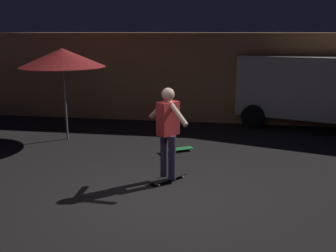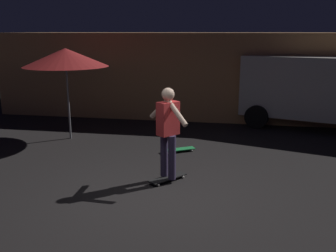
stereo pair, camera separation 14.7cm
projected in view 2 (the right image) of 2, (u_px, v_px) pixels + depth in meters
ground_plane at (160, 195)px, 6.44m from camera, size 28.00×28.00×0.00m
low_building at (181, 71)px, 13.42m from camera, size 11.48×4.12×2.66m
parked_van at (329, 87)px, 10.74m from camera, size 4.95×3.28×2.03m
patio_umbrella at (66, 57)px, 9.37m from camera, size 2.10×2.10×2.30m
skateboard_ridden at (168, 178)px, 7.05m from camera, size 0.65×0.73×0.07m
skateboard_spare at (178, 150)px, 8.74m from camera, size 0.77×0.57×0.07m
skater at (168, 127)px, 6.81m from camera, size 0.82×0.69×1.67m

